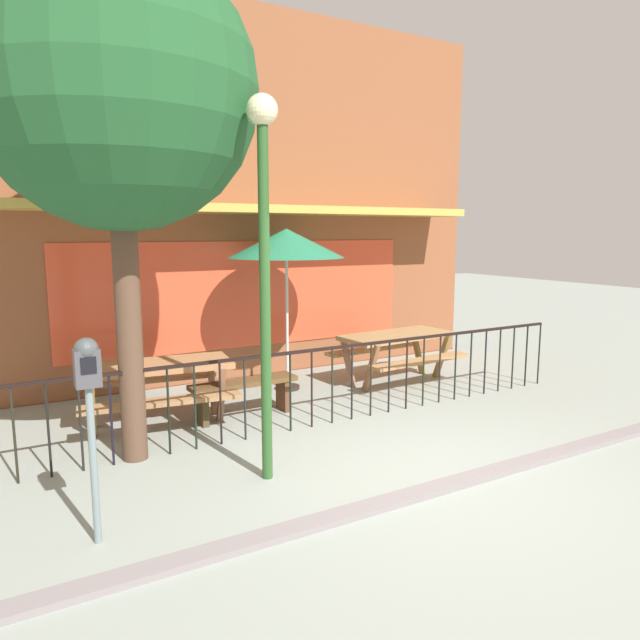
{
  "coord_description": "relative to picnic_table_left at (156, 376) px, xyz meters",
  "views": [
    {
      "loc": [
        -3.52,
        -4.14,
        2.35
      ],
      "look_at": [
        0.06,
        2.09,
        1.24
      ],
      "focal_mm": 32.07,
      "sensor_mm": 36.0,
      "label": 1
    }
  ],
  "objects": [
    {
      "name": "ground",
      "position": [
        1.89,
        -2.72,
        -0.61
      ],
      "size": [
        40.0,
        40.0,
        0.0
      ],
      "primitive_type": "plane",
      "color": "gray"
    },
    {
      "name": "pub_storefront",
      "position": [
        1.89,
        1.88,
        2.27
      ],
      "size": [
        8.93,
        1.41,
        5.81
      ],
      "color": "#592715",
      "rests_on": "ground"
    },
    {
      "name": "patio_fence_front",
      "position": [
        1.89,
        -1.03,
        0.05
      ],
      "size": [
        7.52,
        0.04,
        0.97
      ],
      "color": "black",
      "rests_on": "ground"
    },
    {
      "name": "picnic_table_left",
      "position": [
        0.0,
        0.0,
        0.0
      ],
      "size": [
        1.96,
        1.58,
        0.79
      ],
      "color": "#A57046",
      "rests_on": "ground"
    },
    {
      "name": "picnic_table_right",
      "position": [
        3.78,
        0.17,
        0.0
      ],
      "size": [
        1.91,
        1.51,
        0.79
      ],
      "color": "#A17A4D",
      "rests_on": "ground"
    },
    {
      "name": "patio_umbrella",
      "position": [
        2.11,
        0.64,
        1.56
      ],
      "size": [
        1.7,
        1.7,
        2.4
      ],
      "color": "black",
      "rests_on": "ground"
    },
    {
      "name": "patio_bench",
      "position": [
        1.04,
        -0.26,
        -0.26
      ],
      "size": [
        1.41,
        0.36,
        0.48
      ],
      "color": "brown",
      "rests_on": "ground"
    },
    {
      "name": "parking_meter_near",
      "position": [
        -1.08,
        -2.5,
        0.62
      ],
      "size": [
        0.18,
        0.17,
        1.59
      ],
      "color": "slate",
      "rests_on": "ground"
    },
    {
      "name": "street_tree",
      "position": [
        -0.47,
        -0.97,
        3.06
      ],
      "size": [
        2.71,
        2.71,
        5.05
      ],
      "color": "brown",
      "rests_on": "ground"
    },
    {
      "name": "street_lamp",
      "position": [
        0.53,
        -2.08,
        1.74
      ],
      "size": [
        0.28,
        0.28,
        3.55
      ],
      "color": "#295424",
      "rests_on": "ground"
    },
    {
      "name": "curb_edge",
      "position": [
        1.89,
        -3.11,
        -0.61
      ],
      "size": [
        12.5,
        0.2,
        0.11
      ],
      "primitive_type": "cube",
      "color": "gray",
      "rests_on": "ground"
    }
  ]
}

